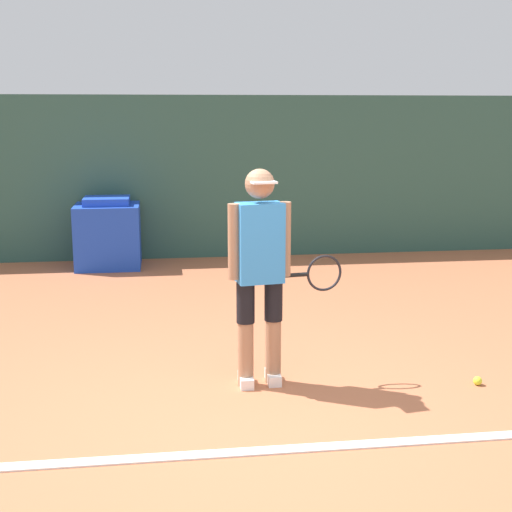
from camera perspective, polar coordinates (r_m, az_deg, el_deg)
The scene contains 6 objects.
ground_plane at distance 4.91m, azimuth 0.16°, elevation -13.39°, with size 24.00×24.00×0.00m, color #B76642.
back_wall at distance 10.15m, azimuth -4.29°, elevation 6.28°, with size 24.00×0.10×2.28m.
court_baseline at distance 4.57m, azimuth 0.84°, elevation -15.31°, with size 21.60×0.10×0.01m.
tennis_player at distance 5.33m, azimuth 0.39°, elevation -0.91°, with size 0.90×0.31×1.66m.
tennis_ball at distance 5.81m, azimuth 17.31°, elevation -9.51°, with size 0.07×0.07×0.07m.
covered_chair at distance 9.76m, azimuth -11.75°, elevation 1.74°, with size 0.85×0.78×0.94m.
Camera 1 is at (-0.61, -4.41, 2.07)m, focal length 50.00 mm.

